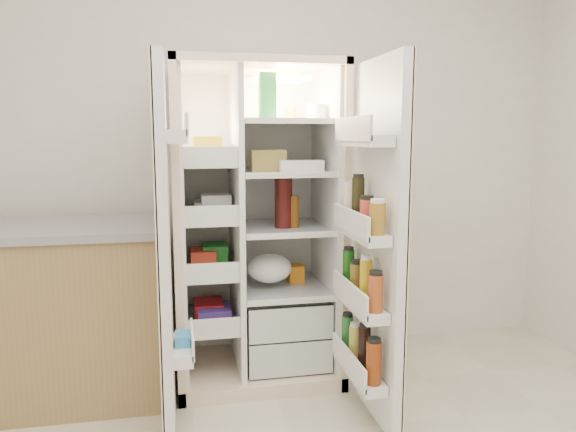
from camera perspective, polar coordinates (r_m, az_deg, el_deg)
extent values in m
cube|color=silver|center=(3.49, -3.55, 7.52)|extent=(4.00, 0.02, 2.70)
cube|color=beige|center=(3.45, -4.20, 0.00)|extent=(0.92, 0.04, 1.80)
cube|color=beige|center=(3.10, -11.51, -1.12)|extent=(0.04, 0.70, 1.80)
cube|color=beige|center=(3.22, 4.35, -0.62)|extent=(0.04, 0.70, 1.80)
cube|color=beige|center=(3.11, -3.57, 15.35)|extent=(0.92, 0.70, 0.04)
cube|color=beige|center=(3.38, -3.29, -15.44)|extent=(0.92, 0.70, 0.08)
cube|color=white|center=(3.42, -4.14, 0.26)|extent=(0.84, 0.02, 1.68)
cube|color=white|center=(3.09, -10.96, -0.74)|extent=(0.02, 0.62, 1.68)
cube|color=white|center=(3.21, 3.84, -0.28)|extent=(0.02, 0.62, 1.68)
cube|color=white|center=(3.11, -5.43, -0.57)|extent=(0.03, 0.62, 1.68)
cube|color=silver|center=(3.32, -0.55, -13.09)|extent=(0.47, 0.52, 0.19)
cube|color=silver|center=(3.26, -0.55, -9.82)|extent=(0.47, 0.52, 0.19)
cube|color=#FFD18C|center=(3.18, -0.84, 14.12)|extent=(0.30, 0.30, 0.02)
cube|color=silver|center=(3.24, -8.06, -10.67)|extent=(0.28, 0.58, 0.02)
cube|color=silver|center=(3.15, -8.18, -5.51)|extent=(0.28, 0.58, 0.02)
cube|color=silver|center=(3.09, -8.29, -0.11)|extent=(0.28, 0.58, 0.02)
cube|color=silver|center=(3.06, -8.41, 5.44)|extent=(0.28, 0.58, 0.02)
cube|color=silver|center=(3.24, -0.62, -7.44)|extent=(0.49, 0.58, 0.01)
cube|color=silver|center=(3.16, -0.63, -1.14)|extent=(0.49, 0.58, 0.01)
cube|color=silver|center=(3.12, -0.64, 4.67)|extent=(0.49, 0.58, 0.02)
cube|color=silver|center=(3.11, -0.65, 9.81)|extent=(0.49, 0.58, 0.02)
cube|color=red|center=(3.22, -8.09, -9.66)|extent=(0.16, 0.20, 0.10)
cube|color=green|center=(3.14, -8.20, -4.27)|extent=(0.14, 0.18, 0.12)
cube|color=silver|center=(3.09, -8.31, 0.71)|extent=(0.20, 0.22, 0.07)
cube|color=gold|center=(3.06, -8.45, 6.94)|extent=(0.15, 0.16, 0.14)
cube|color=#503297|center=(3.22, -8.09, -9.75)|extent=(0.18, 0.20, 0.09)
cube|color=#F7422B|center=(3.14, -8.20, -4.45)|extent=(0.14, 0.18, 0.10)
cube|color=silver|center=(3.08, -8.32, 1.17)|extent=(0.16, 0.16, 0.12)
sphere|color=orange|center=(3.25, -2.50, -14.73)|extent=(0.07, 0.07, 0.07)
sphere|color=orange|center=(3.30, -1.02, -14.35)|extent=(0.07, 0.07, 0.07)
sphere|color=orange|center=(3.29, 0.88, -14.48)|extent=(0.07, 0.07, 0.07)
sphere|color=orange|center=(3.39, -2.03, -13.76)|extent=(0.07, 0.07, 0.07)
sphere|color=orange|center=(3.39, -0.25, -13.76)|extent=(0.07, 0.07, 0.07)
sphere|color=orange|center=(3.37, 1.60, -13.88)|extent=(0.07, 0.07, 0.07)
ellipsoid|color=#356A23|center=(3.27, -0.62, -9.46)|extent=(0.26, 0.24, 0.11)
cylinder|color=#3D0D0D|center=(3.07, -0.47, 1.64)|extent=(0.10, 0.10, 0.31)
cylinder|color=#65390B|center=(3.08, 0.58, 0.45)|extent=(0.06, 0.06, 0.18)
cube|color=#217C3A|center=(2.99, -2.18, 12.39)|extent=(0.08, 0.08, 0.25)
cylinder|color=white|center=(3.09, 3.03, 10.79)|extent=(0.10, 0.10, 0.09)
cylinder|color=olive|center=(3.24, 0.27, 10.61)|extent=(0.06, 0.06, 0.08)
cube|color=white|center=(3.04, 1.33, 5.29)|extent=(0.25, 0.10, 0.06)
cube|color=#AB8F44|center=(3.06, -2.09, 5.83)|extent=(0.19, 0.11, 0.12)
ellipsoid|color=white|center=(3.17, -1.94, -6.09)|extent=(0.26, 0.23, 0.16)
cube|color=orange|center=(3.31, 0.79, -6.01)|extent=(0.09, 0.11, 0.11)
cube|color=white|center=(2.56, -12.81, -3.17)|extent=(0.05, 0.40, 1.72)
cube|color=beige|center=(2.56, -13.37, -3.19)|extent=(0.01, 0.40, 1.72)
cube|color=white|center=(2.70, -10.93, -13.58)|extent=(0.09, 0.32, 0.06)
cube|color=white|center=(2.51, -11.57, 8.15)|extent=(0.09, 0.32, 0.06)
cube|color=#338CCC|center=(2.69, -10.95, -12.99)|extent=(0.07, 0.12, 0.10)
cube|color=white|center=(2.64, 9.42, -2.71)|extent=(0.05, 0.58, 1.72)
cube|color=beige|center=(2.65, 9.93, -2.69)|extent=(0.01, 0.58, 1.72)
cube|color=white|center=(2.81, 7.41, -15.73)|extent=(0.11, 0.50, 0.05)
cube|color=white|center=(2.68, 7.55, -9.09)|extent=(0.11, 0.50, 0.05)
cube|color=white|center=(2.60, 7.70, -1.72)|extent=(0.11, 0.50, 0.05)
cube|color=white|center=(2.56, 7.89, 7.79)|extent=(0.11, 0.50, 0.05)
cylinder|color=maroon|center=(2.58, 8.95, -14.93)|extent=(0.07, 0.07, 0.20)
cylinder|color=black|center=(2.69, 7.96, -13.69)|extent=(0.06, 0.06, 0.22)
cylinder|color=gold|center=(2.81, 7.05, -13.11)|extent=(0.06, 0.06, 0.18)
cylinder|color=#216529|center=(2.93, 6.22, -12.12)|extent=(0.06, 0.06, 0.19)
cylinder|color=#A0411A|center=(2.47, 9.13, -8.00)|extent=(0.07, 0.07, 0.17)
cylinder|color=gold|center=(2.58, 8.12, -6.79)|extent=(0.06, 0.06, 0.21)
cylinder|color=brown|center=(2.71, 7.18, -6.61)|extent=(0.07, 0.07, 0.16)
cylinder|color=#165012|center=(2.82, 6.34, -5.55)|extent=(0.06, 0.06, 0.20)
cylinder|color=olive|center=(2.40, 9.31, -0.30)|extent=(0.07, 0.07, 0.14)
cylinder|color=#B9382F|center=(2.52, 8.26, 0.13)|extent=(0.07, 0.07, 0.14)
cylinder|color=black|center=(2.64, 7.33, 1.50)|extent=(0.06, 0.06, 0.23)
cylinder|color=#ECE3C2|center=(2.76, 6.45, 1.31)|extent=(0.06, 0.06, 0.18)
cube|color=olive|center=(3.22, -23.93, -9.58)|extent=(1.26, 0.65, 0.90)
cube|color=gray|center=(3.11, -24.45, -1.27)|extent=(1.30, 0.69, 0.04)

